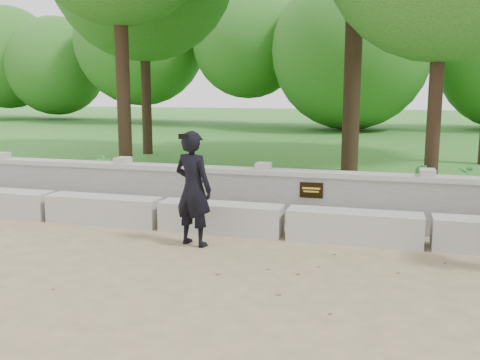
{
  "coord_description": "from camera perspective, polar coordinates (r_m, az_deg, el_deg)",
  "views": [
    {
      "loc": [
        1.44,
        -5.67,
        2.18
      ],
      "look_at": [
        -0.53,
        1.31,
        0.93
      ],
      "focal_mm": 40.0,
      "sensor_mm": 36.0,
      "label": 1
    }
  ],
  "objects": [
    {
      "name": "shrub_b",
      "position": [
        9.67,
        18.49,
        -0.36
      ],
      "size": [
        0.35,
        0.4,
        0.63
      ],
      "primitive_type": "imported",
      "rotation": [
        0.0,
        0.0,
        1.78
      ],
      "color": "#2E8732",
      "rests_on": "lawn"
    },
    {
      "name": "ground",
      "position": [
        6.25,
        1.42,
        -10.67
      ],
      "size": [
        80.0,
        80.0,
        0.0
      ],
      "primitive_type": "plane",
      "color": "tan",
      "rests_on": "ground"
    },
    {
      "name": "concrete_bench",
      "position": [
        7.95,
        4.82,
        -4.5
      ],
      "size": [
        11.9,
        0.45,
        0.45
      ],
      "color": "#BBB8B1",
      "rests_on": "ground"
    },
    {
      "name": "lawn",
      "position": [
        19.83,
        11.48,
        3.62
      ],
      "size": [
        40.0,
        22.0,
        0.25
      ],
      "primitive_type": "cube",
      "color": "#2C631B",
      "rests_on": "ground"
    },
    {
      "name": "shrub_c",
      "position": [
        9.53,
        24.01,
        -0.82
      ],
      "size": [
        0.76,
        0.74,
        0.64
      ],
      "primitive_type": "imported",
      "rotation": [
        0.0,
        0.0,
        3.79
      ],
      "color": "#2E8732",
      "rests_on": "lawn"
    },
    {
      "name": "parapet_wall",
      "position": [
        8.57,
        5.73,
        -1.84
      ],
      "size": [
        12.5,
        0.35,
        0.9
      ],
      "color": "#B0ADA6",
      "rests_on": "ground"
    },
    {
      "name": "man_main",
      "position": [
        7.43,
        -5.02,
        -0.92
      ],
      "size": [
        0.68,
        0.63,
        1.61
      ],
      "color": "black",
      "rests_on": "ground"
    },
    {
      "name": "shrub_a",
      "position": [
        11.21,
        -14.22,
        1.08
      ],
      "size": [
        0.36,
        0.38,
        0.6
      ],
      "primitive_type": "imported",
      "rotation": [
        0.0,
        0.0,
        0.94
      ],
      "color": "#2E8732",
      "rests_on": "lawn"
    }
  ]
}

